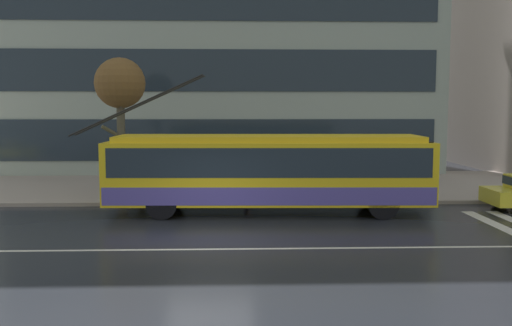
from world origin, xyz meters
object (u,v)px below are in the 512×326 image
Objects in this scene: trolleybus at (269,170)px; pedestrian_at_shelter at (246,160)px; pedestrian_walking_past at (247,157)px; street_tree_bare at (120,86)px; pedestrian_approaching_curb at (139,158)px.

trolleybus reaches higher than pedestrian_at_shelter.
street_tree_bare reaches higher than pedestrian_walking_past.
pedestrian_at_shelter is 1.47m from pedestrian_walking_past.
pedestrian_at_shelter is 6.48m from street_tree_bare.
pedestrian_at_shelter is 0.98× the size of pedestrian_walking_past.
pedestrian_approaching_curb is 3.45m from street_tree_bare.
trolleybus is 6.45× the size of pedestrian_at_shelter.
pedestrian_walking_past reaches higher than pedestrian_at_shelter.
pedestrian_walking_past is (-0.72, 3.57, 0.16)m from trolleybus.
pedestrian_walking_past is at bearing -9.53° from street_tree_bare.
trolleybus is 8.13m from street_tree_bare.
pedestrian_at_shelter is at bearing 110.30° from trolleybus.
pedestrian_at_shelter is at bearing -11.20° from pedestrian_approaching_curb.
pedestrian_at_shelter is 1.00× the size of pedestrian_approaching_curb.
pedestrian_at_shelter is (-0.78, 2.11, 0.17)m from trolleybus.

